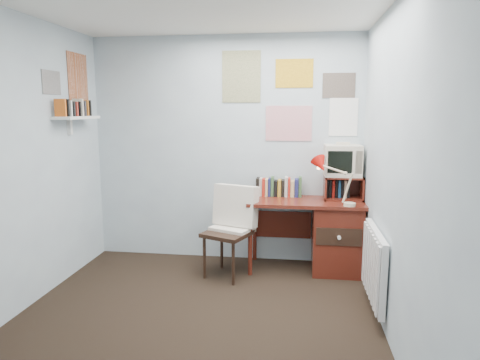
% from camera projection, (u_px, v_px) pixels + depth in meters
% --- Properties ---
extents(ground, '(3.50, 3.50, 0.00)m').
position_uv_depth(ground, '(188.00, 334.00, 3.28)').
color(ground, black).
rests_on(ground, ground).
extents(back_wall, '(3.00, 0.02, 2.50)m').
position_uv_depth(back_wall, '(225.00, 150.00, 4.79)').
color(back_wall, silver).
rests_on(back_wall, ground).
extents(right_wall, '(0.02, 3.50, 2.50)m').
position_uv_depth(right_wall, '(401.00, 177.00, 2.88)').
color(right_wall, silver).
rests_on(right_wall, ground).
extents(desk, '(1.20, 0.55, 0.76)m').
position_uv_depth(desk, '(331.00, 234.00, 4.51)').
color(desk, '#5B1F14').
rests_on(desk, ground).
extents(desk_chair, '(0.60, 0.59, 0.91)m').
position_uv_depth(desk_chair, '(227.00, 234.00, 4.34)').
color(desk_chair, black).
rests_on(desk_chair, ground).
extents(desk_lamp, '(0.33, 0.29, 0.43)m').
position_uv_depth(desk_lamp, '(350.00, 185.00, 4.18)').
color(desk_lamp, red).
rests_on(desk_lamp, desk).
extents(tv_riser, '(0.40, 0.30, 0.25)m').
position_uv_depth(tv_riser, '(343.00, 187.00, 4.52)').
color(tv_riser, '#5B1F14').
rests_on(tv_riser, desk).
extents(crt_tv, '(0.38, 0.35, 0.35)m').
position_uv_depth(crt_tv, '(342.00, 159.00, 4.49)').
color(crt_tv, beige).
rests_on(crt_tv, tv_riser).
extents(book_row, '(0.60, 0.14, 0.22)m').
position_uv_depth(book_row, '(284.00, 186.00, 4.68)').
color(book_row, '#5B1F14').
rests_on(book_row, desk).
extents(radiator, '(0.09, 0.80, 0.60)m').
position_uv_depth(radiator, '(374.00, 265.00, 3.56)').
color(radiator, white).
rests_on(radiator, right_wall).
extents(wall_shelf, '(0.20, 0.62, 0.24)m').
position_uv_depth(wall_shelf, '(77.00, 118.00, 4.28)').
color(wall_shelf, white).
rests_on(wall_shelf, left_wall).
extents(posters_back, '(1.20, 0.01, 0.90)m').
position_uv_depth(posters_back, '(289.00, 95.00, 4.59)').
color(posters_back, white).
rests_on(posters_back, back_wall).
extents(posters_left, '(0.01, 0.70, 0.60)m').
position_uv_depth(posters_left, '(65.00, 79.00, 4.23)').
color(posters_left, white).
rests_on(posters_left, left_wall).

